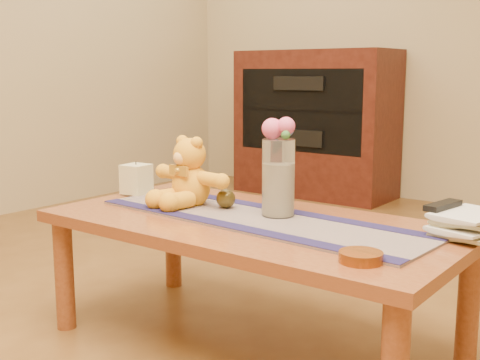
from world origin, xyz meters
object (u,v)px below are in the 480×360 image
Objects in this scene: bronze_ball at (226,199)px; tv_remote at (443,205)px; glass_vase at (278,178)px; amber_dish at (361,257)px; teddy_bear at (191,172)px; pillar_candle at (136,179)px; book_bottom at (443,228)px.

tv_remote reaches higher than bronze_ball.
glass_vase is 1.62× the size of tv_remote.
amber_dish is at bearing -22.09° from bronze_ball.
teddy_bear reaches higher than pillar_candle.
bronze_ball is at bearing -157.85° from tv_remote.
glass_vase is at bearing 4.02° from bronze_ball.
glass_vase is 0.23m from bronze_ball.
pillar_candle reaches higher than amber_dish.
amber_dish is at bearing -88.72° from tv_remote.
tv_remote is at bearing 12.49° from bronze_ball.
glass_vase reaches higher than pillar_candle.
pillar_candle is at bearing -165.07° from book_bottom.
teddy_bear is at bearing -158.58° from tv_remote.
glass_vase is at bearing 12.73° from teddy_bear.
amber_dish is (-0.06, -0.43, -0.07)m from tv_remote.
bronze_ball is 0.31× the size of book_bottom.
teddy_bear is at bearing -160.98° from book_bottom.
teddy_bear is 3.03× the size of amber_dish.
glass_vase reaches higher than amber_dish.
amber_dish is (0.81, -0.25, -0.11)m from teddy_bear.
bronze_ball is 0.71m from amber_dish.
glass_vase is at bearing -154.44° from tv_remote.
amber_dish is at bearing -9.99° from teddy_bear.
bronze_ball is at bearing 157.91° from amber_dish.
teddy_bear is 2.19× the size of tv_remote.
tv_remote is at bearing 15.91° from glass_vase.
pillar_candle reaches higher than book_bottom.
teddy_bear is 0.32m from pillar_candle.
glass_vase is at bearing 1.43° from pillar_candle.
pillar_candle is 1.15m from amber_dish.
teddy_bear is 1.57× the size of book_bottom.
tv_remote is 0.44m from amber_dish.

